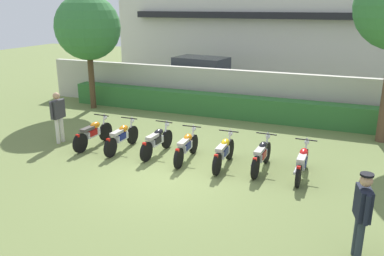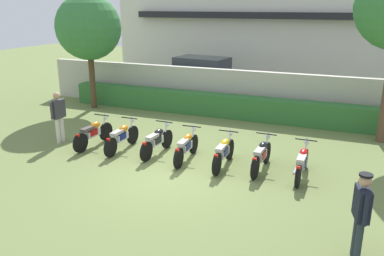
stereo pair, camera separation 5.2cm
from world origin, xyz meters
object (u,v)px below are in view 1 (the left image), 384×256
Objects in this scene: motorcycle_in_row_5 at (261,155)px; inspector_person at (58,113)px; motorcycle_in_row_6 at (302,162)px; motorcycle_in_row_3 at (186,146)px; tree_near_inspector at (88,28)px; officer_0 at (362,209)px; parked_car at (204,75)px; motorcycle_in_row_2 at (157,141)px; motorcycle_in_row_1 at (122,137)px; motorcycle_in_row_4 at (224,152)px; motorcycle_in_row_0 at (93,133)px.

motorcycle_in_row_5 is 1.09× the size of inspector_person.
motorcycle_in_row_3 is at bearing 91.10° from motorcycle_in_row_6.
officer_0 is at bearing -33.92° from tree_near_inspector.
parked_car is 2.48× the size of motorcycle_in_row_5.
parked_car reaches higher than motorcycle_in_row_6.
motorcycle_in_row_3 is at bearing -93.75° from motorcycle_in_row_2.
motorcycle_in_row_4 is at bearing -91.28° from motorcycle_in_row_1.
tree_near_inspector is 5.41m from inspector_person.
officer_0 is at bearing -108.95° from motorcycle_in_row_0.
parked_car is at bearing 54.84° from tree_near_inspector.
parked_car is 0.94× the size of tree_near_inspector.
motorcycle_in_row_2 is 1.09× the size of inspector_person.
motorcycle_in_row_2 is (1.89, -9.17, -0.49)m from parked_car.
officer_0 is (1.45, -3.34, 0.57)m from motorcycle_in_row_6.
motorcycle_in_row_1 is 2.29m from motorcycle_in_row_3.
parked_car is 2.39× the size of motorcycle_in_row_1.
motorcycle_in_row_3 is at bearing -46.59° from officer_0.
inspector_person is at bearing -67.80° from tree_near_inspector.
motorcycle_in_row_4 is (7.66, -4.36, -3.13)m from tree_near_inspector.
motorcycle_in_row_3 is (1.06, -0.12, -0.00)m from motorcycle_in_row_2.
motorcycle_in_row_0 is at bearing 96.27° from motorcycle_in_row_2.
motorcycle_in_row_2 is (2.30, 0.14, -0.01)m from motorcycle_in_row_0.
motorcycle_in_row_0 is 3.36m from motorcycle_in_row_3.
motorcycle_in_row_5 reaches higher than motorcycle_in_row_3.
motorcycle_in_row_2 is at bearing -70.36° from parked_car.
motorcycle_in_row_2 is 1.12× the size of officer_0.
officer_0 is at bearing -117.22° from motorcycle_in_row_2.
motorcycle_in_row_2 and motorcycle_in_row_3 have the same top height.
motorcycle_in_row_2 is at bearing 80.82° from motorcycle_in_row_3.
parked_car reaches higher than officer_0.
parked_car is 2.46× the size of motorcycle_in_row_2.
inspector_person is (-3.60, -0.23, 0.60)m from motorcycle_in_row_2.
motorcycle_in_row_6 is (6.36, -9.25, -0.49)m from parked_car.
motorcycle_in_row_0 is at bearing -54.39° from tree_near_inspector.
motorcycle_in_row_4 is (4.56, -0.03, -0.00)m from motorcycle_in_row_0.
motorcycle_in_row_4 is 1.00× the size of motorcycle_in_row_5.
tree_near_inspector is 7.52m from motorcycle_in_row_2.
tree_near_inspector reaches higher than motorcycle_in_row_1.
motorcycle_in_row_3 is 1.01× the size of motorcycle_in_row_5.
motorcycle_in_row_0 is at bearing 90.88° from motorcycle_in_row_6.
motorcycle_in_row_2 is (5.40, -4.19, -3.14)m from tree_near_inspector.
parked_car is 9.77m from motorcycle_in_row_3.
tree_near_inspector is at bearing 44.20° from motorcycle_in_row_1.
motorcycle_in_row_2 is 4.47m from motorcycle_in_row_6.
parked_car reaches higher than motorcycle_in_row_5.
motorcycle_in_row_4 is at bearing 100.48° from motorcycle_in_row_5.
motorcycle_in_row_5 is (2.27, 0.12, 0.01)m from motorcycle_in_row_3.
motorcycle_in_row_4 is (2.26, -0.17, 0.01)m from motorcycle_in_row_2.
motorcycle_in_row_1 is 1.03× the size of motorcycle_in_row_6.
motorcycle_in_row_0 is (3.10, -4.33, -3.13)m from tree_near_inspector.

